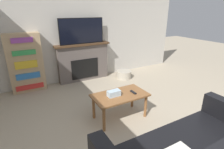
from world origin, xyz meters
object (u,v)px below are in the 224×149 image
object	(u,v)px
coffee_table	(120,98)
bookshelf	(26,63)
storage_basket	(124,74)
fireplace	(83,62)
tv	(82,31)

from	to	relation	value
coffee_table	bookshelf	distance (m)	2.45
bookshelf	storage_basket	distance (m)	2.54
coffee_table	bookshelf	bearing A→B (deg)	122.68
fireplace	coffee_table	bearing A→B (deg)	-92.50
coffee_table	bookshelf	xyz separation A→B (m)	(-1.31, 2.04, 0.29)
tv	bookshelf	bearing A→B (deg)	-179.91
storage_basket	coffee_table	bearing A→B (deg)	-124.87
fireplace	tv	bearing A→B (deg)	-90.00
coffee_table	storage_basket	distance (m)	1.98
coffee_table	storage_basket	xyz separation A→B (m)	(1.12, 1.60, -0.29)
bookshelf	storage_basket	xyz separation A→B (m)	(2.43, -0.44, -0.58)
fireplace	tv	world-z (taller)	tv
fireplace	coffee_table	xyz separation A→B (m)	(-0.09, -2.07, -0.11)
bookshelf	coffee_table	bearing A→B (deg)	-57.32
tv	bookshelf	world-z (taller)	tv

